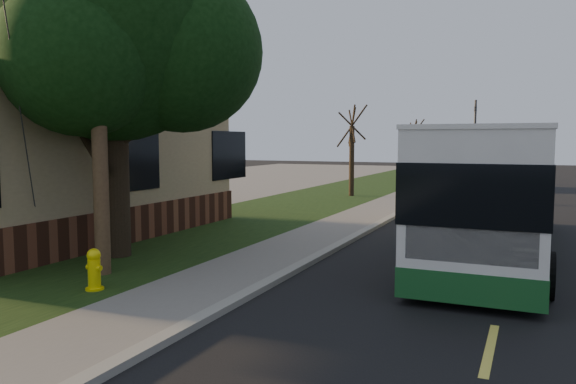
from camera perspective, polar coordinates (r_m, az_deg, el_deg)
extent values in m
plane|color=black|center=(9.14, -6.69, -11.98)|extent=(120.00, 120.00, 0.00)
cube|color=black|center=(17.72, 22.10, -3.87)|extent=(8.00, 80.00, 0.01)
cube|color=gray|center=(18.26, 9.45, -3.11)|extent=(0.25, 80.00, 0.12)
cube|color=slate|center=(18.53, 6.44, -3.01)|extent=(2.00, 80.00, 0.08)
cube|color=black|center=(19.84, -3.26, -2.45)|extent=(5.00, 80.00, 0.07)
cube|color=slate|center=(25.94, -23.35, -1.08)|extent=(15.00, 80.00, 0.04)
cylinder|color=yellow|center=(10.56, -19.08, -7.92)|extent=(0.22, 0.22, 0.55)
sphere|color=yellow|center=(10.49, -19.14, -6.09)|extent=(0.24, 0.24, 0.24)
cylinder|color=yellow|center=(10.54, -19.10, -7.26)|extent=(0.30, 0.10, 0.10)
cylinder|color=yellow|center=(10.54, -19.10, -7.26)|extent=(0.10, 0.18, 0.10)
cylinder|color=yellow|center=(10.62, -19.04, -9.26)|extent=(0.32, 0.32, 0.04)
cylinder|color=#473321|center=(11.65, -18.89, 14.21)|extent=(0.30, 0.30, 9.00)
cylinder|color=#2D2D30|center=(11.44, -25.95, 10.25)|extent=(2.52, 3.21, 7.60)
cylinder|color=black|center=(13.24, -17.04, 2.31)|extent=(0.56, 0.56, 4.00)
sphere|color=black|center=(13.47, -17.42, 16.03)|extent=(5.20, 5.20, 5.20)
sphere|color=black|center=(12.99, -10.75, 13.89)|extent=(3.60, 3.60, 3.60)
sphere|color=black|center=(13.94, -22.34, 14.25)|extent=(3.80, 3.80, 3.80)
sphere|color=black|center=(12.17, -20.34, 12.82)|extent=(3.20, 3.20, 3.20)
sphere|color=black|center=(14.98, -15.59, 16.52)|extent=(3.40, 3.40, 3.40)
cylinder|color=black|center=(26.73, 6.49, 3.15)|extent=(0.24, 0.24, 3.30)
cylinder|color=black|center=(26.72, 6.52, 6.69)|extent=(1.38, 0.57, 2.01)
cylinder|color=black|center=(26.72, 6.52, 6.69)|extent=(0.74, 1.21, 1.58)
cylinder|color=black|center=(26.72, 6.52, 6.69)|extent=(0.65, 1.05, 1.95)
cylinder|color=black|center=(26.72, 6.52, 6.69)|extent=(1.28, 0.53, 1.33)
cylinder|color=black|center=(26.72, 6.52, 6.69)|extent=(0.75, 1.21, 1.70)
cylinder|color=black|center=(38.26, 12.57, 3.49)|extent=(0.24, 0.24, 3.03)
cylinder|color=black|center=(38.24, 12.62, 5.76)|extent=(1.38, 0.57, 2.01)
cylinder|color=black|center=(38.24, 12.62, 5.76)|extent=(0.74, 1.21, 1.58)
cylinder|color=black|center=(38.24, 12.62, 5.76)|extent=(0.65, 1.05, 1.95)
cylinder|color=black|center=(38.24, 12.62, 5.76)|extent=(1.28, 0.53, 1.33)
cylinder|color=black|center=(38.24, 12.62, 5.76)|extent=(0.75, 1.21, 1.70)
cylinder|color=#2D2D30|center=(41.69, 18.43, 5.09)|extent=(0.16, 0.16, 5.50)
imported|color=black|center=(41.73, 18.50, 7.49)|extent=(0.18, 0.22, 1.10)
cube|color=silver|center=(14.38, 20.24, 0.85)|extent=(2.26, 10.86, 2.44)
cube|color=#185424|center=(14.52, 20.08, -4.14)|extent=(2.28, 10.88, 0.50)
cube|color=black|center=(14.37, 20.26, 1.57)|extent=(2.30, 10.90, 1.00)
cube|color=black|center=(9.04, 18.04, -2.40)|extent=(1.96, 0.06, 1.45)
cube|color=yellow|center=(8.97, 18.27, 5.36)|extent=(1.45, 0.06, 0.32)
cube|color=#FFF2CC|center=(9.31, 13.64, -8.59)|extent=(0.23, 0.04, 0.14)
cube|color=#FFF2CC|center=(9.18, 22.12, -9.03)|extent=(0.23, 0.04, 0.14)
cube|color=silver|center=(14.34, 20.40, 5.80)|extent=(2.31, 10.91, 0.08)
cylinder|color=black|center=(10.77, 12.60, -7.11)|extent=(0.25, 0.83, 0.83)
cylinder|color=black|center=(10.59, 24.81, -7.70)|extent=(0.25, 0.83, 0.83)
cylinder|color=black|center=(13.75, 15.11, -4.48)|extent=(0.25, 0.83, 0.83)
cylinder|color=black|center=(13.61, 24.60, -4.88)|extent=(0.25, 0.83, 0.83)
cylinder|color=black|center=(18.55, 17.40, -2.04)|extent=(0.25, 0.83, 0.83)
cylinder|color=black|center=(18.44, 24.41, -2.31)|extent=(0.25, 0.83, 0.83)
cube|color=black|center=(18.66, -24.84, -1.73)|extent=(1.55, 1.41, 1.08)
cube|color=black|center=(18.60, -24.91, 0.03)|extent=(1.61, 1.47, 0.07)
imported|color=black|center=(33.56, 21.17, 1.64)|extent=(1.93, 4.58, 1.55)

